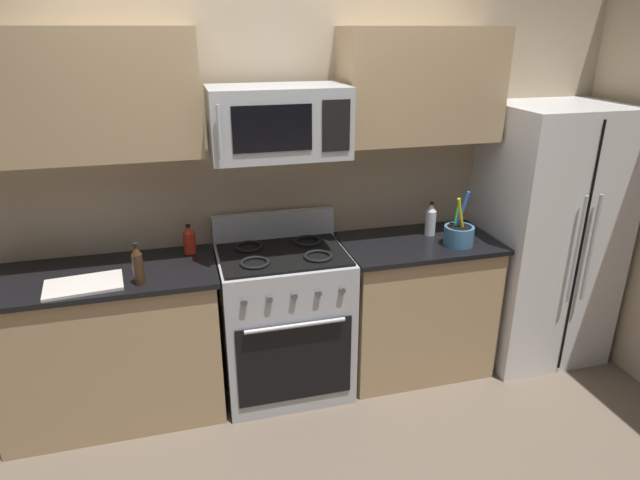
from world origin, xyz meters
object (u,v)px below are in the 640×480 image
(range_oven, at_px, (284,320))
(bottle_vinegar, at_px, (431,220))
(refrigerator, at_px, (545,236))
(bottle_soy, at_px, (138,265))
(utensil_crock, at_px, (459,234))
(cutting_board, at_px, (84,285))
(microwave, at_px, (278,122))
(bottle_hot_sauce, at_px, (189,240))

(range_oven, relative_size, bottle_vinegar, 4.96)
(refrigerator, xyz_separation_m, bottle_vinegar, (-0.80, 0.10, 0.15))
(range_oven, height_order, bottle_soy, bottle_soy)
(refrigerator, xyz_separation_m, utensil_crock, (-0.70, -0.10, 0.12))
(bottle_vinegar, bearing_deg, cutting_board, -173.66)
(microwave, xyz_separation_m, bottle_hot_sauce, (-0.52, 0.15, -0.69))
(range_oven, relative_size, refrigerator, 0.63)
(cutting_board, xyz_separation_m, bottle_vinegar, (2.06, 0.23, 0.09))
(range_oven, xyz_separation_m, microwave, (-0.00, 0.03, 1.21))
(microwave, bearing_deg, cutting_board, -171.12)
(bottle_hot_sauce, bearing_deg, bottle_soy, -126.97)
(refrigerator, bearing_deg, bottle_hot_sauce, 175.28)
(refrigerator, distance_m, bottle_soy, 2.58)
(refrigerator, distance_m, microwave, 1.96)
(bottle_soy, bearing_deg, utensil_crock, 2.20)
(range_oven, distance_m, bottle_soy, 0.98)
(microwave, xyz_separation_m, utensil_crock, (1.08, -0.14, -0.70))
(range_oven, distance_m, bottle_vinegar, 1.12)
(bottle_vinegar, bearing_deg, bottle_hot_sauce, 176.70)
(refrigerator, bearing_deg, bottle_vinegar, 172.61)
(utensil_crock, xyz_separation_m, bottle_vinegar, (-0.09, 0.20, 0.03))
(refrigerator, distance_m, utensil_crock, 0.72)
(utensil_crock, bearing_deg, bottle_vinegar, 115.03)
(microwave, relative_size, utensil_crock, 2.19)
(range_oven, distance_m, bottle_hot_sauce, 0.75)
(range_oven, distance_m, cutting_board, 1.17)
(cutting_board, bearing_deg, range_oven, 7.55)
(bottle_hot_sauce, bearing_deg, range_oven, -18.31)
(microwave, relative_size, bottle_hot_sauce, 4.19)
(bottle_hot_sauce, bearing_deg, utensil_crock, -10.21)
(bottle_vinegar, distance_m, bottle_hot_sauce, 1.51)
(bottle_soy, xyz_separation_m, bottle_vinegar, (1.78, 0.27, -0.00))
(utensil_crock, bearing_deg, refrigerator, 7.92)
(bottle_hot_sauce, bearing_deg, refrigerator, -4.72)
(range_oven, relative_size, microwave, 1.47)
(cutting_board, height_order, bottle_soy, bottle_soy)
(microwave, bearing_deg, range_oven, -89.95)
(refrigerator, relative_size, microwave, 2.32)
(bottle_soy, relative_size, bottle_hot_sauce, 1.29)
(microwave, xyz_separation_m, bottle_soy, (-0.79, -0.21, -0.67))
(cutting_board, relative_size, bottle_vinegar, 1.74)
(utensil_crock, bearing_deg, microwave, 172.56)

